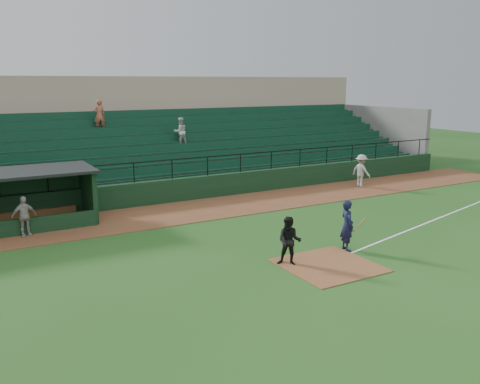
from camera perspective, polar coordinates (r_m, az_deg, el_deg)
ground at (r=18.21m, az=7.89°, el=-7.24°), size 90.00×90.00×0.00m
warning_track at (r=24.74m, az=-3.45°, el=-1.85°), size 40.00×4.00×0.03m
home_plate_dirt at (r=17.48m, az=9.90°, el=-8.11°), size 3.00×3.00×0.03m
foul_line at (r=24.47m, az=21.19°, el=-2.86°), size 17.49×4.44×0.01m
stadium_structure at (r=32.02m, az=-10.27°, el=5.38°), size 38.00×13.08×6.40m
batter_at_plate at (r=18.87m, az=11.95°, el=-3.70°), size 1.10×0.78×1.87m
umpire at (r=17.09m, az=5.57°, el=-5.53°), size 1.03×1.02×1.68m
runner at (r=30.36m, az=13.47°, el=2.34°), size 0.87×1.31×1.90m
dugout_player_a at (r=21.85m, az=-23.10°, el=-2.52°), size 0.99×0.52×1.61m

